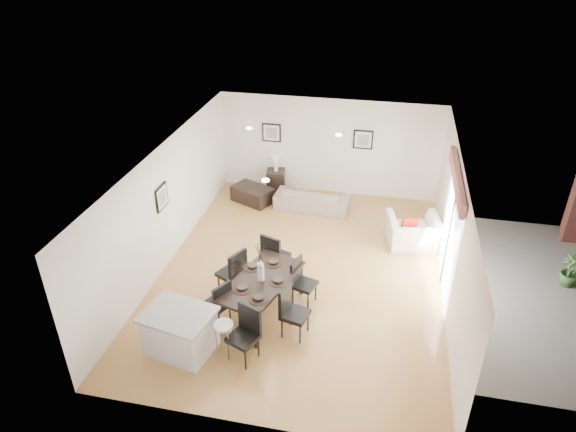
% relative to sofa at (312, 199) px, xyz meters
% --- Properties ---
extents(ground, '(8.00, 8.00, 0.00)m').
position_rel_sofa_xyz_m(ground, '(0.26, -2.92, -0.29)').
color(ground, tan).
rests_on(ground, ground).
extents(wall_back, '(6.00, 0.04, 2.70)m').
position_rel_sofa_xyz_m(wall_back, '(0.26, 1.08, 1.06)').
color(wall_back, white).
rests_on(wall_back, ground).
extents(wall_front, '(6.00, 0.04, 2.70)m').
position_rel_sofa_xyz_m(wall_front, '(0.26, -6.92, 1.06)').
color(wall_front, white).
rests_on(wall_front, ground).
extents(wall_left, '(0.04, 8.00, 2.70)m').
position_rel_sofa_xyz_m(wall_left, '(-2.74, -2.92, 1.06)').
color(wall_left, white).
rests_on(wall_left, ground).
extents(wall_right, '(0.04, 8.00, 2.70)m').
position_rel_sofa_xyz_m(wall_right, '(3.26, -2.92, 1.06)').
color(wall_right, white).
rests_on(wall_right, ground).
extents(ceiling, '(6.00, 8.00, 0.02)m').
position_rel_sofa_xyz_m(ceiling, '(0.26, -2.92, 2.41)').
color(ceiling, white).
rests_on(ceiling, wall_back).
extents(sofa, '(2.00, 0.87, 0.57)m').
position_rel_sofa_xyz_m(sofa, '(0.00, 0.00, 0.00)').
color(sofa, gray).
rests_on(sofa, ground).
extents(armchair, '(1.33, 1.22, 0.75)m').
position_rel_sofa_xyz_m(armchair, '(2.60, -1.31, 0.09)').
color(armchair, beige).
rests_on(armchair, ground).
extents(courtyard_plant_b, '(0.51, 0.51, 0.70)m').
position_rel_sofa_xyz_m(courtyard_plant_b, '(5.82, -2.17, 0.06)').
color(courtyard_plant_b, '#335122').
rests_on(courtyard_plant_b, ground).
extents(dining_table, '(1.44, 2.08, 0.79)m').
position_rel_sofa_xyz_m(dining_table, '(-0.26, -4.35, 0.42)').
color(dining_table, black).
rests_on(dining_table, ground).
extents(dining_chair_wnear, '(0.60, 0.60, 0.98)m').
position_rel_sofa_xyz_m(dining_chair_wnear, '(-0.94, -4.87, 0.26)').
color(dining_chair_wnear, black).
rests_on(dining_chair_wnear, ground).
extents(dining_chair_wfar, '(0.65, 0.65, 1.07)m').
position_rel_sofa_xyz_m(dining_chair_wfar, '(-0.93, -3.92, 0.31)').
color(dining_chair_wfar, black).
rests_on(dining_chair_wfar, ground).
extents(dining_chair_enear, '(0.56, 0.56, 1.03)m').
position_rel_sofa_xyz_m(dining_chair_enear, '(0.41, -4.81, 0.29)').
color(dining_chair_enear, black).
rests_on(dining_chair_enear, ground).
extents(dining_chair_efar, '(0.54, 0.54, 0.97)m').
position_rel_sofa_xyz_m(dining_chair_efar, '(0.41, -3.86, 0.25)').
color(dining_chair_efar, black).
rests_on(dining_chair_efar, ground).
extents(dining_chair_head, '(0.61, 0.61, 1.04)m').
position_rel_sofa_xyz_m(dining_chair_head, '(-0.23, -5.53, 0.29)').
color(dining_chair_head, black).
rests_on(dining_chair_head, ground).
extents(dining_chair_foot, '(0.62, 0.62, 1.07)m').
position_rel_sofa_xyz_m(dining_chair_foot, '(-0.29, -3.18, 0.31)').
color(dining_chair_foot, black).
rests_on(dining_chair_foot, ground).
extents(vase, '(0.96, 1.51, 0.80)m').
position_rel_sofa_xyz_m(vase, '(-0.26, -4.35, 0.80)').
color(vase, white).
rests_on(vase, dining_table).
extents(coffee_table, '(1.24, 1.03, 0.43)m').
position_rel_sofa_xyz_m(coffee_table, '(-1.66, 0.06, -0.07)').
color(coffee_table, black).
rests_on(coffee_table, ground).
extents(side_table, '(0.57, 0.57, 0.66)m').
position_rel_sofa_xyz_m(side_table, '(-1.16, 0.73, 0.04)').
color(side_table, black).
rests_on(side_table, ground).
extents(table_lamp, '(0.24, 0.24, 0.45)m').
position_rel_sofa_xyz_m(table_lamp, '(-1.16, 0.73, 0.67)').
color(table_lamp, white).
rests_on(table_lamp, side_table).
extents(cushion, '(0.36, 0.24, 0.35)m').
position_rel_sofa_xyz_m(cushion, '(2.49, -1.41, 0.32)').
color(cushion, '#AD2316').
rests_on(cushion, armchair).
extents(kitchen_island, '(1.34, 1.13, 0.83)m').
position_rel_sofa_xyz_m(kitchen_island, '(-1.41, -5.63, 0.13)').
color(kitchen_island, silver).
rests_on(kitchen_island, ground).
extents(bar_stool, '(0.34, 0.34, 0.74)m').
position_rel_sofa_xyz_m(bar_stool, '(-0.59, -5.63, 0.35)').
color(bar_stool, silver).
rests_on(bar_stool, ground).
extents(framed_print_back_left, '(0.52, 0.04, 0.52)m').
position_rel_sofa_xyz_m(framed_print_back_left, '(-1.34, 1.05, 1.36)').
color(framed_print_back_left, black).
rests_on(framed_print_back_left, wall_back).
extents(framed_print_back_right, '(0.52, 0.04, 0.52)m').
position_rel_sofa_xyz_m(framed_print_back_right, '(1.16, 1.05, 1.36)').
color(framed_print_back_right, black).
rests_on(framed_print_back_right, wall_back).
extents(framed_print_left_wall, '(0.04, 0.52, 0.52)m').
position_rel_sofa_xyz_m(framed_print_left_wall, '(-2.71, -3.12, 1.36)').
color(framed_print_left_wall, black).
rests_on(framed_print_left_wall, wall_left).
extents(sliding_door, '(0.12, 2.70, 2.57)m').
position_rel_sofa_xyz_m(sliding_door, '(3.21, -2.62, 1.38)').
color(sliding_door, white).
rests_on(sliding_door, wall_right).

